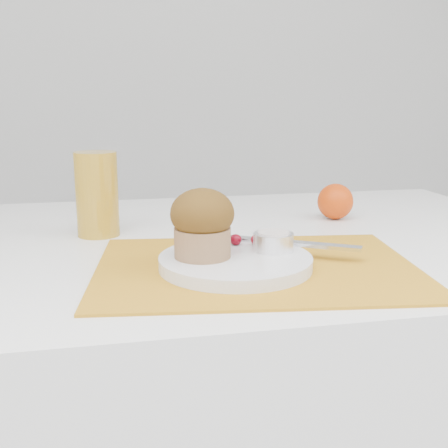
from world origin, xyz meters
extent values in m
cube|color=white|center=(0.00, 0.05, 0.38)|extent=(1.20, 0.80, 0.75)
cube|color=orange|center=(-0.01, -0.14, 0.75)|extent=(0.50, 0.39, 0.00)
cylinder|color=silver|center=(-0.04, -0.14, 0.76)|extent=(0.27, 0.27, 0.02)
cylinder|color=white|center=(0.02, -0.12, 0.78)|extent=(0.07, 0.07, 0.03)
cylinder|color=beige|center=(0.02, -0.12, 0.80)|extent=(0.06, 0.06, 0.01)
ellipsoid|color=#50020C|center=(-0.03, -0.08, 0.78)|extent=(0.02, 0.02, 0.02)
ellipsoid|color=#63020C|center=(0.00, -0.09, 0.78)|extent=(0.02, 0.02, 0.02)
cube|color=silver|center=(0.05, -0.09, 0.77)|extent=(0.20, 0.13, 0.01)
sphere|color=#D74207|center=(0.23, 0.15, 0.79)|extent=(0.07, 0.07, 0.07)
cylinder|color=#BB8D23|center=(-0.24, 0.11, 0.82)|extent=(0.10, 0.10, 0.15)
cylinder|color=#9A704A|center=(-0.09, -0.13, 0.79)|extent=(0.09, 0.09, 0.04)
ellipsoid|color=#352009|center=(-0.09, -0.13, 0.83)|extent=(0.09, 0.09, 0.07)
camera|label=1|loc=(-0.21, -0.88, 0.99)|focal=45.00mm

